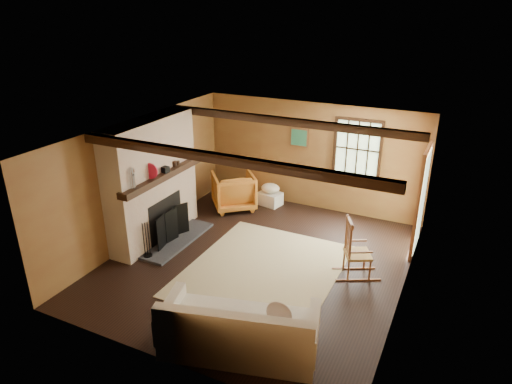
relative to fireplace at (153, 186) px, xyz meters
The scene contains 10 objects.
ground 2.49m from the fireplace, ahead, with size 5.50×5.50×0.00m, color black.
room_envelope 2.52m from the fireplace, ahead, with size 5.02×5.52×2.44m.
fireplace is the anchor object (origin of this frame).
rug 2.67m from the fireplace, ahead, with size 2.50×3.00×0.01m, color tan.
rocking_chair 3.96m from the fireplace, ahead, with size 0.87×0.71×1.06m.
sofa 3.78m from the fireplace, 35.91° to the right, with size 2.25×1.42×0.84m.
firewood_pile 2.80m from the fireplace, 83.21° to the left, with size 0.63×0.11×0.23m.
laundry_basket 2.94m from the fireplace, 60.18° to the left, with size 0.50×0.38×0.30m, color silver.
basket_pillow 2.87m from the fireplace, 60.18° to the left, with size 0.43×0.35×0.22m, color beige.
armchair 2.14m from the fireplace, 69.55° to the left, with size 0.89×0.91×0.83m, color #BF6026.
Camera 1 is at (3.08, -6.44, 4.36)m, focal length 32.00 mm.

